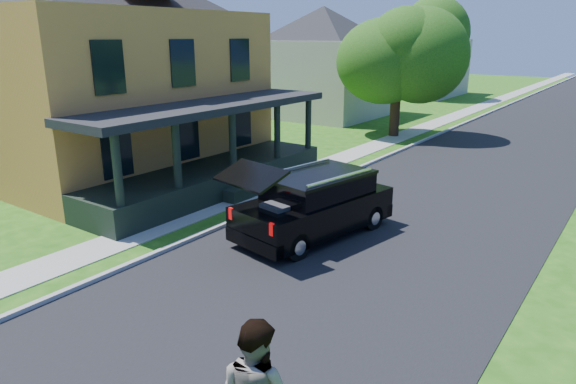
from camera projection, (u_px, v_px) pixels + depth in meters
The scene contains 11 objects.
ground at pixel (255, 324), 9.86m from camera, with size 140.00×140.00×0.00m, color #215410.
street at pixel (510, 148), 25.40m from camera, with size 8.00×120.00×0.02m, color black.
curb at pixel (431, 138), 27.66m from camera, with size 0.15×120.00×0.12m, color #9E9E99.
sidewalk at pixel (404, 135), 28.52m from camera, with size 1.30×120.00×0.03m, color gray.
front_walk at pixel (162, 179), 19.81m from camera, with size 6.50×1.20×0.03m, color gray.
main_house at pixel (97, 46), 20.21m from camera, with size 15.56×15.56×10.10m.
neighbor_house_mid at pixel (323, 53), 34.81m from camera, with size 12.78×12.78×8.30m.
neighbor_house_far at pixel (415, 48), 47.24m from camera, with size 12.78×12.78×8.30m.
black_suv at pixel (314, 205), 14.01m from camera, with size 2.73×5.26×2.34m.
tree_left_mid at pixel (399, 48), 27.02m from camera, with size 5.92×6.11×7.34m.
tree_left_far at pixel (437, 31), 44.29m from camera, with size 7.26×7.11×8.81m.
Camera 1 is at (5.58, -6.68, 5.32)m, focal length 32.00 mm.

